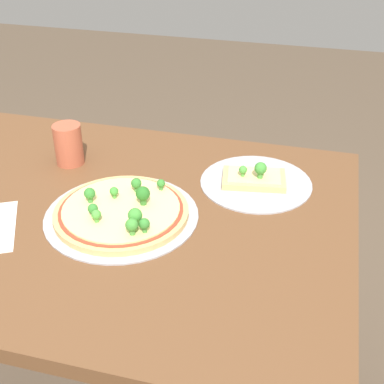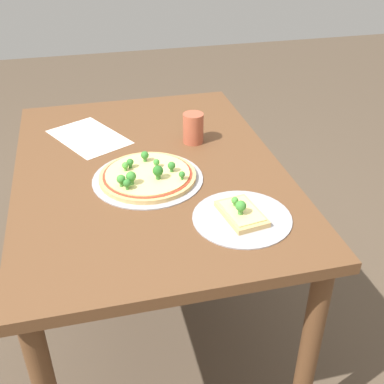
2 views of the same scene
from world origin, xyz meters
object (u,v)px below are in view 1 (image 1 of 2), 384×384
pizza_tray_whole (122,212)px  drinking_cup (68,144)px  dining_table (95,241)px  pizza_tray_slice (255,180)px

pizza_tray_whole → drinking_cup: bearing=-42.1°
dining_table → pizza_tray_whole: size_ratio=3.45×
pizza_tray_whole → pizza_tray_slice: size_ratio=1.26×
pizza_tray_whole → drinking_cup: drinking_cup is taller
pizza_tray_whole → drinking_cup: 0.31m
dining_table → drinking_cup: size_ratio=11.12×
pizza_tray_whole → drinking_cup: size_ratio=3.22×
pizza_tray_slice → drinking_cup: drinking_cup is taller
pizza_tray_slice → drinking_cup: 0.50m
dining_table → pizza_tray_slice: pizza_tray_slice is taller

